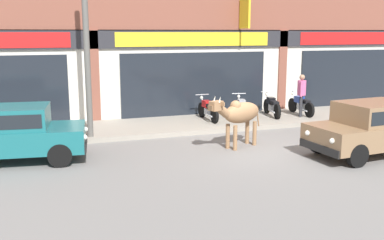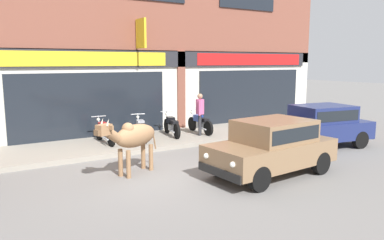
% 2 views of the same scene
% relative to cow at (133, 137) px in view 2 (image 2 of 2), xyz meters
% --- Properties ---
extents(ground_plane, '(90.00, 90.00, 0.00)m').
position_rel_cow_xyz_m(ground_plane, '(0.33, -0.33, -1.01)').
color(ground_plane, slate).
extents(sidewalk, '(19.00, 2.89, 0.16)m').
position_rel_cow_xyz_m(sidewalk, '(0.33, 3.32, -0.93)').
color(sidewalk, gray).
rests_on(sidewalk, ground).
extents(shop_building, '(23.00, 1.40, 9.68)m').
position_rel_cow_xyz_m(shop_building, '(0.33, 5.02, 3.62)').
color(shop_building, brown).
rests_on(shop_building, ground).
extents(cow, '(2.01, 1.14, 1.61)m').
position_rel_cow_xyz_m(cow, '(0.00, 0.00, 0.00)').
color(cow, '#936B47').
rests_on(cow, ground).
extents(car_1, '(3.71, 1.87, 1.46)m').
position_rel_cow_xyz_m(car_1, '(3.07, -1.95, -0.19)').
color(car_1, black).
rests_on(car_1, ground).
extents(car_2, '(3.77, 2.10, 1.46)m').
position_rel_cow_xyz_m(car_2, '(6.80, -0.41, -0.19)').
color(car_2, black).
rests_on(car_2, ground).
extents(motorcycle_0, '(0.52, 1.81, 0.88)m').
position_rel_cow_xyz_m(motorcycle_0, '(0.36, 3.43, -0.46)').
color(motorcycle_0, black).
rests_on(motorcycle_0, sidewalk).
extents(motorcycle_1, '(0.67, 1.78, 0.88)m').
position_rel_cow_xyz_m(motorcycle_1, '(1.65, 3.26, -0.46)').
color(motorcycle_1, black).
rests_on(motorcycle_1, sidewalk).
extents(motorcycle_2, '(0.63, 1.80, 0.88)m').
position_rel_cow_xyz_m(motorcycle_2, '(2.96, 3.38, -0.46)').
color(motorcycle_2, black).
rests_on(motorcycle_2, sidewalk).
extents(motorcycle_3, '(0.52, 1.81, 0.88)m').
position_rel_cow_xyz_m(motorcycle_3, '(4.18, 3.28, -0.46)').
color(motorcycle_3, black).
rests_on(motorcycle_3, sidewalk).
extents(pedestrian, '(0.34, 0.41, 1.60)m').
position_rel_cow_xyz_m(pedestrian, '(3.93, 2.90, 0.13)').
color(pedestrian, '#2D2D33').
rests_on(pedestrian, sidewalk).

